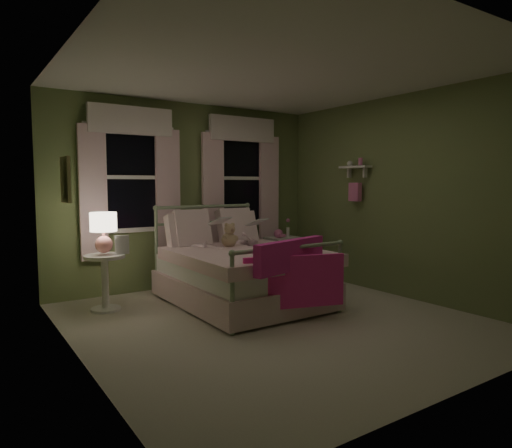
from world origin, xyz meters
TOP-DOWN VIEW (x-y plane):
  - room_shell at (0.00, 0.00)m, footprint 4.20×4.20m
  - bed at (0.09, 0.85)m, footprint 1.58×2.04m
  - pink_throw at (0.09, -0.18)m, footprint 1.08×0.46m
  - child_left at (-0.19, 1.27)m, footprint 0.30×0.24m
  - child_right at (0.37, 1.27)m, footprint 0.33×0.26m
  - book_left at (-0.19, 1.02)m, footprint 0.21×0.13m
  - book_right at (0.37, 1.02)m, footprint 0.21×0.15m
  - teddy_bear at (0.09, 1.11)m, footprint 0.23×0.19m
  - nightstand_left at (-1.40, 1.42)m, footprint 0.46×0.46m
  - table_lamp at (-1.40, 1.42)m, footprint 0.30×0.30m
  - book_nightstand at (-1.30, 1.34)m, footprint 0.18×0.24m
  - nightstand_right at (1.37, 1.66)m, footprint 0.50×0.40m
  - pink_toy at (1.27, 1.65)m, footprint 0.14×0.19m
  - bud_vase at (1.49, 1.71)m, footprint 0.06×0.06m
  - window_left at (-0.85, 2.03)m, footprint 1.34×0.13m
  - window_right at (0.85, 2.03)m, footprint 1.34×0.13m
  - wall_shelf at (1.90, 0.70)m, footprint 0.15×0.50m
  - framed_picture at (-1.95, 0.60)m, footprint 0.03×0.32m

SIDE VIEW (x-z plane):
  - bed at x=0.09m, z-range -0.21..0.98m
  - nightstand_left at x=-1.40m, z-range 0.09..0.74m
  - nightstand_right at x=1.37m, z-range 0.23..0.87m
  - pink_throw at x=0.09m, z-range 0.26..0.96m
  - book_nightstand at x=-1.30m, z-range 0.65..0.67m
  - pink_toy at x=1.27m, z-range 0.64..0.78m
  - bud_vase at x=1.49m, z-range 0.65..0.93m
  - teddy_bear at x=0.09m, z-range 0.63..0.95m
  - child_right at x=0.37m, z-range 0.57..1.23m
  - book_right at x=0.37m, z-range 0.79..1.05m
  - child_left at x=-0.19m, z-range 0.57..1.28m
  - table_lamp at x=-1.40m, z-range 0.72..1.19m
  - book_left at x=-0.19m, z-range 0.83..1.09m
  - room_shell at x=0.00m, z-range -0.80..3.40m
  - framed_picture at x=-1.95m, z-range 1.29..1.71m
  - wall_shelf at x=1.90m, z-range 1.22..1.82m
  - window_left at x=-0.85m, z-range 0.64..2.60m
  - window_right at x=0.85m, z-range 0.64..2.60m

